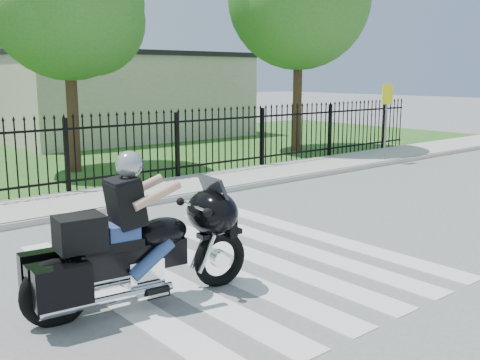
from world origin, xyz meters
TOP-DOWN VIEW (x-y plane):
  - ground at (0.00, 0.00)m, footprint 120.00×120.00m
  - crosswalk at (0.00, 0.00)m, footprint 5.00×5.50m
  - sidewalk at (0.00, 5.00)m, footprint 40.00×2.00m
  - curb at (0.00, 4.00)m, footprint 40.00×0.12m
  - iron_fence at (0.00, 6.00)m, footprint 26.00×0.04m
  - tree_mid at (1.50, 9.00)m, footprint 4.20×4.20m
  - building_low at (7.00, 16.00)m, footprint 10.00×6.00m
  - building_low_roof at (7.00, 16.00)m, footprint 10.20×6.20m
  - motorcycle_rider at (-1.89, -0.46)m, footprint 2.93×1.12m
  - traffic_sign at (9.65, 4.29)m, footprint 0.51×0.07m

SIDE VIEW (x-z plane):
  - ground at x=0.00m, z-range 0.00..0.00m
  - crosswalk at x=0.00m, z-range 0.00..0.01m
  - sidewalk at x=0.00m, z-range 0.00..0.12m
  - curb at x=0.00m, z-range 0.00..0.12m
  - motorcycle_rider at x=-1.89m, z-range -0.18..1.76m
  - iron_fence at x=0.00m, z-range 0.00..1.80m
  - building_low at x=7.00m, z-range 0.00..3.50m
  - traffic_sign at x=9.65m, z-range 0.62..2.96m
  - building_low_roof at x=7.00m, z-range 3.50..3.70m
  - tree_mid at x=1.50m, z-range 1.28..8.06m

